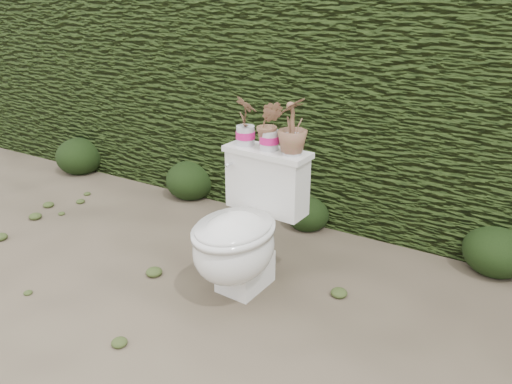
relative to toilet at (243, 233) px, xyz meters
The scene contains 10 objects.
ground 0.38m from the toilet, 84.03° to the right, with size 60.00×60.00×0.00m, color #72644F.
hedge 1.52m from the toilet, 89.39° to the left, with size 8.00×1.00×1.60m, color #2E4115.
toilet is the anchor object (origin of this frame).
potted_plant_left 0.62m from the toilet, 117.81° to the left, with size 0.14×0.10×0.27m, color #2E6920.
potted_plant_center 0.60m from the toilet, 82.89° to the left, with size 0.14×0.12×0.26m, color #2E6920.
potted_plant_right 0.64m from the toilet, 52.25° to the left, with size 0.16×0.16×0.29m, color #2E6920.
liriope_clump_0 2.52m from the toilet, 159.10° to the left, with size 0.43×0.43×0.35m, color black.
liriope_clump_1 1.46m from the toilet, 139.15° to the left, with size 0.41×0.41×0.33m, color black.
liriope_clump_2 0.94m from the toilet, 91.24° to the left, with size 0.31×0.31×0.25m, color black.
liriope_clump_3 1.56m from the toilet, 37.85° to the left, with size 0.40×0.40×0.32m, color black.
Camera 1 is at (1.29, -1.93, 1.62)m, focal length 35.00 mm.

